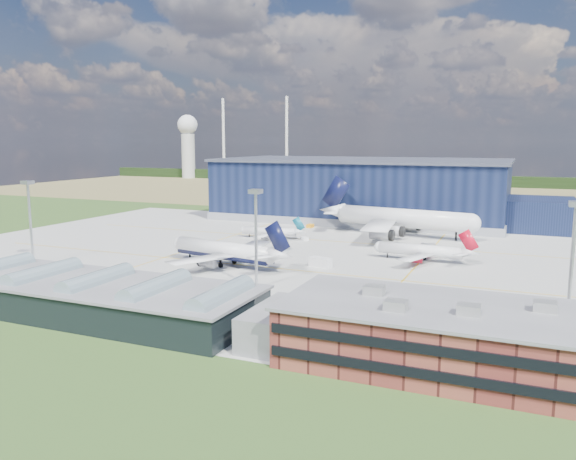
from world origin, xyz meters
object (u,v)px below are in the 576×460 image
object	(u,v)px
light_mast_west	(29,208)
light_mast_center	(256,222)
gse_tug_a	(221,245)
car_b	(279,314)
airliner_widebody	(403,208)
gse_tug_b	(133,282)
gse_van_a	(320,262)
airliner_navy	(224,241)
airliner_red	(420,244)
hangar	(368,192)
ops_building	(435,335)
airliner_regional	(269,227)
gse_van_c	(479,310)
light_mast_east	(573,242)
gse_tug_c	(310,226)
car_a	(270,313)
gse_cart_b	(305,239)

from	to	relation	value
light_mast_west	light_mast_center	world-z (taller)	same
gse_tug_a	car_b	size ratio (longest dim) A/B	0.97
airliner_widebody	gse_tug_a	xyz separation A→B (m)	(-48.78, -44.70, -9.27)
light_mast_center	airliner_widebody	size ratio (longest dim) A/B	0.37
gse_tug_b	gse_van_a	distance (m)	49.48
airliner_navy	airliner_red	bearing A→B (deg)	-140.48
light_mast_west	gse_van_a	xyz separation A→B (m)	(76.32, 26.29, -14.10)
light_mast_west	gse_tug_b	world-z (taller)	light_mast_west
hangar	ops_building	distance (m)	163.51
light_mast_west	airliner_widebody	xyz separation A→B (m)	(86.21, 85.00, -5.38)
hangar	light_mast_center	size ratio (longest dim) A/B	6.30
gse_van_a	hangar	bearing A→B (deg)	21.75
light_mast_west	airliner_regional	distance (m)	76.99
gse_tug_a	gse_van_c	world-z (taller)	gse_van_c
airliner_navy	airliner_regional	size ratio (longest dim) A/B	1.69
car_b	light_mast_east	bearing A→B (deg)	-89.02
gse_van_a	gse_tug_c	world-z (taller)	gse_van_a
car_a	gse_tug_b	bearing A→B (deg)	70.78
ops_building	airliner_widebody	xyz separation A→B (m)	(-28.79, 115.00, 5.26)
ops_building	airliner_widebody	bearing A→B (deg)	104.06
gse_van_a	gse_tug_c	size ratio (longest dim) A/B	1.84
gse_tug_b	car_b	distance (m)	43.14
gse_cart_b	gse_tug_a	bearing A→B (deg)	-179.44
gse_tug_b	car_b	size ratio (longest dim) A/B	0.81
car_a	gse_van_c	bearing A→B (deg)	-73.70
airliner_navy	airliner_regional	world-z (taller)	airliner_navy
ops_building	airliner_navy	bearing A→B (deg)	143.06
light_mast_west	gse_van_c	size ratio (longest dim) A/B	4.08
airliner_widebody	airliner_regional	distance (m)	48.12
light_mast_east	gse_van_c	world-z (taller)	light_mast_east
hangar	light_mast_east	bearing A→B (deg)	-59.95
airliner_regional	gse_van_a	xyz separation A→B (m)	(31.79, -35.46, -2.63)
airliner_widebody	airliner_regional	world-z (taller)	airliner_widebody
light_mast_west	car_a	world-z (taller)	light_mast_west
gse_van_a	gse_tug_c	xyz separation A→B (m)	(-27.34, 63.78, -0.61)
car_a	airliner_widebody	bearing A→B (deg)	-8.91
light_mast_west	airliner_regional	size ratio (longest dim) A/B	0.95
airliner_regional	gse_van_c	size ratio (longest dim) A/B	4.30
airliner_regional	gse_tug_b	world-z (taller)	airliner_regional
car_b	gse_van_a	bearing A→B (deg)	-8.88
gse_van_a	gse_tug_c	bearing A→B (deg)	37.15
car_b	car_a	bearing A→B (deg)	71.64
airliner_navy	gse_van_c	world-z (taller)	airliner_navy
gse_cart_b	car_b	bearing A→B (deg)	-119.44
hangar	gse_van_a	bearing A→B (deg)	-82.19
airliner_widebody	car_a	distance (m)	103.52
gse_tug_b	gse_van_c	world-z (taller)	gse_van_c
gse_tug_c	gse_tug_b	bearing A→B (deg)	-90.81
airliner_navy	gse_van_a	size ratio (longest dim) A/B	6.74
ops_building	car_a	size ratio (longest dim) A/B	11.86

